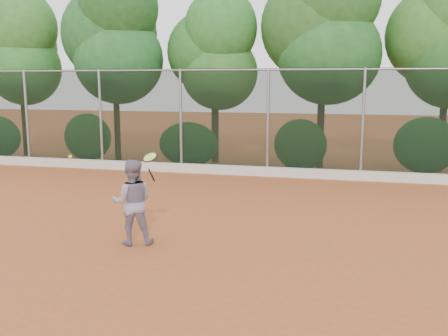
# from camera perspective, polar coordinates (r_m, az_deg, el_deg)

# --- Properties ---
(ground) EXTENTS (80.00, 80.00, 0.00)m
(ground) POSITION_cam_1_polar(r_m,az_deg,el_deg) (10.02, -1.38, -8.02)
(ground) COLOR #A44F26
(ground) RESTS_ON ground
(concrete_curb) EXTENTS (24.00, 0.20, 0.30)m
(concrete_curb) POSITION_cam_1_polar(r_m,az_deg,el_deg) (16.48, 4.85, -0.41)
(concrete_curb) COLOR silver
(concrete_curb) RESTS_ON ground
(tennis_player) EXTENTS (0.96, 0.86, 1.64)m
(tennis_player) POSITION_cam_1_polar(r_m,az_deg,el_deg) (9.63, -10.44, -3.86)
(tennis_player) COLOR gray
(tennis_player) RESTS_ON ground
(chainlink_fence) EXTENTS (24.09, 0.09, 3.50)m
(chainlink_fence) POSITION_cam_1_polar(r_m,az_deg,el_deg) (16.44, 5.04, 5.58)
(chainlink_fence) COLOR black
(chainlink_fence) RESTS_ON ground
(foliage_backdrop) EXTENTS (23.70, 3.63, 7.55)m
(foliage_backdrop) POSITION_cam_1_polar(r_m,az_deg,el_deg) (18.48, 4.42, 13.95)
(foliage_backdrop) COLOR #482D1B
(foliage_backdrop) RESTS_ON ground
(tennis_racket) EXTENTS (0.35, 0.33, 0.57)m
(tennis_racket) POSITION_cam_1_polar(r_m,az_deg,el_deg) (9.21, -8.44, 1.01)
(tennis_racket) COLOR black
(tennis_racket) RESTS_ON ground
(tennis_ball_in_flight) EXTENTS (0.07, 0.07, 0.07)m
(tennis_ball_in_flight) POSITION_cam_1_polar(r_m,az_deg,el_deg) (10.15, -17.17, 1.26)
(tennis_ball_in_flight) COLOR #CEF838
(tennis_ball_in_flight) RESTS_ON ground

